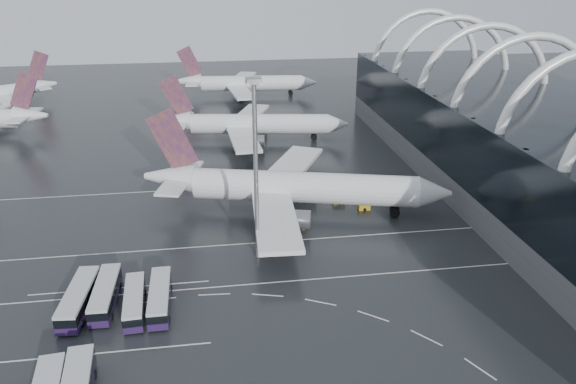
{
  "coord_description": "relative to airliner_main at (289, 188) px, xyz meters",
  "views": [
    {
      "loc": [
        -8.9,
        -79.53,
        48.64
      ],
      "look_at": [
        5.87,
        18.63,
        7.0
      ],
      "focal_mm": 35.0,
      "sensor_mm": 36.0,
      "label": 1
    }
  ],
  "objects": [
    {
      "name": "airliner_gate_c",
      "position": [
        -1.17,
        105.93,
        -0.61
      ],
      "size": [
        52.96,
        48.64,
        18.86
      ],
      "rotation": [
        0.0,
        0.0,
        -0.09
      ],
      "color": "white",
      "rests_on": "ground"
    },
    {
      "name": "gse_cart_belly_c",
      "position": [
        0.9,
        -8.12,
        -4.75
      ],
      "size": [
        2.11,
        1.25,
        1.15
      ],
      "primitive_type": "cube",
      "color": "gold",
      "rests_on": "ground"
    },
    {
      "name": "lane_marking_mid",
      "position": [
        -7.08,
        -12.8,
        -5.32
      ],
      "size": [
        120.0,
        0.25,
        0.01
      ],
      "primitive_type": "cube",
      "color": "silver",
      "rests_on": "ground"
    },
    {
      "name": "gse_cart_belly_a",
      "position": [
        15.55,
        -1.28,
        -4.67
      ],
      "size": [
        2.42,
        1.43,
        1.32
      ],
      "primitive_type": "cube",
      "color": "gold",
      "rests_on": "ground"
    },
    {
      "name": "lane_marking_near",
      "position": [
        -7.08,
        -26.8,
        -5.32
      ],
      "size": [
        120.0,
        0.25,
        0.01
      ],
      "primitive_type": "cube",
      "color": "silver",
      "rests_on": "ground"
    },
    {
      "name": "bus_bay_line_south",
      "position": [
        -31.08,
        -40.8,
        -5.32
      ],
      "size": [
        28.0,
        0.25,
        0.01
      ],
      "primitive_type": "cube",
      "color": "silver",
      "rests_on": "ground"
    },
    {
      "name": "bus_bay_line_north",
      "position": [
        -31.08,
        -24.8,
        -5.32
      ],
      "size": [
        28.0,
        0.25,
        0.01
      ],
      "primitive_type": "cube",
      "color": "silver",
      "rests_on": "ground"
    },
    {
      "name": "bus_row_near_c",
      "position": [
        -28.03,
        -31.54,
        -3.67
      ],
      "size": [
        3.48,
        12.41,
        3.02
      ],
      "rotation": [
        0.0,
        0.0,
        1.63
      ],
      "color": "#211239",
      "rests_on": "ground"
    },
    {
      "name": "bus_row_near_a",
      "position": [
        -36.21,
        -29.94,
        -3.45
      ],
      "size": [
        4.21,
        14.08,
        3.42
      ],
      "rotation": [
        0.0,
        0.0,
        1.49
      ],
      "color": "#211239",
      "rests_on": "ground"
    },
    {
      "name": "terminal",
      "position": [
        54.49,
        -4.97,
        5.55
      ],
      "size": [
        42.0,
        160.0,
        34.9
      ],
      "color": "#56575A",
      "rests_on": "ground"
    },
    {
      "name": "bus_row_near_b",
      "position": [
        -32.52,
        -29.09,
        -3.54
      ],
      "size": [
        3.38,
        13.28,
        3.26
      ],
      "rotation": [
        0.0,
        0.0,
        1.55
      ],
      "color": "#211239",
      "rests_on": "ground"
    },
    {
      "name": "lane_marking_far",
      "position": [
        -7.08,
        15.2,
        -5.32
      ],
      "size": [
        120.0,
        0.25,
        0.01
      ],
      "primitive_type": "cube",
      "color": "silver",
      "rests_on": "ground"
    },
    {
      "name": "ground",
      "position": [
        -7.08,
        -24.8,
        -5.33
      ],
      "size": [
        420.0,
        420.0,
        0.0
      ],
      "primitive_type": "plane",
      "color": "black",
      "rests_on": "ground"
    },
    {
      "name": "gse_cart_belly_d",
      "position": [
        24.25,
        0.99,
        -4.75
      ],
      "size": [
        2.12,
        1.25,
        1.16
      ],
      "primitive_type": "cube",
      "color": "slate",
      "rests_on": "ground"
    },
    {
      "name": "floodlight_mast",
      "position": [
        -8.32,
        -17.73,
        14.42
      ],
      "size": [
        2.41,
        2.41,
        31.39
      ],
      "color": "gray",
      "rests_on": "ground"
    },
    {
      "name": "bus_row_near_d",
      "position": [
        -24.36,
        -31.07,
        -3.57
      ],
      "size": [
        3.17,
        12.98,
        3.19
      ],
      "rotation": [
        0.0,
        0.0,
        1.58
      ],
      "color": "#211239",
      "rests_on": "ground"
    },
    {
      "name": "airliner_gate_b",
      "position": [
        -3.77,
        49.95,
        -0.61
      ],
      "size": [
        54.21,
        48.24,
        18.83
      ],
      "rotation": [
        0.0,
        0.0,
        -0.15
      ],
      "color": "white",
      "rests_on": "ground"
    },
    {
      "name": "airliner_main",
      "position": [
        0.0,
        0.0,
        0.0
      ],
      "size": [
        62.06,
        53.65,
        21.27
      ],
      "rotation": [
        0.0,
        0.0,
        -0.26
      ],
      "color": "white",
      "rests_on": "ground"
    },
    {
      "name": "gse_cart_belly_e",
      "position": [
        11.17,
        2.81,
        -4.64
      ],
      "size": [
        2.5,
        1.48,
        1.37
      ],
      "primitive_type": "cube",
      "color": "gold",
      "rests_on": "ground"
    },
    {
      "name": "gse_cart_belly_b",
      "position": [
        17.52,
        4.67,
        -4.76
      ],
      "size": [
        2.08,
        1.23,
        1.14
      ],
      "primitive_type": "cube",
      "color": "slate",
      "rests_on": "ground"
    }
  ]
}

